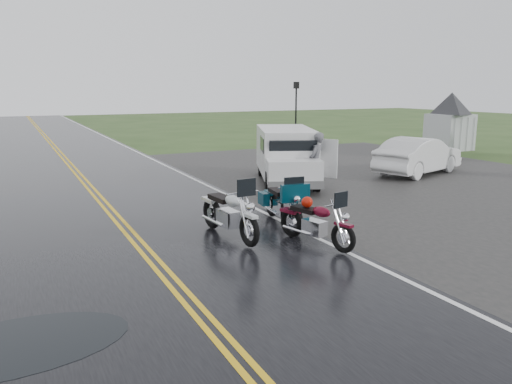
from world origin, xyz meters
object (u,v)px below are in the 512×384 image
lamp_post_far_right (296,116)px  sedan_white (419,156)px  visitor_center (451,107)px  motorcycle_teal (296,207)px  motorcycle_red (344,226)px  van_white (269,163)px  motorcycle_silver (249,217)px  person_at_van (316,163)px

lamp_post_far_right → sedan_white: bearing=-87.5°
visitor_center → lamp_post_far_right: visitor_center is taller
visitor_center → motorcycle_teal: bearing=-147.3°
motorcycle_red → sedan_white: (8.70, 6.84, 0.11)m
motorcycle_red → sedan_white: size_ratio=0.48×
motorcycle_teal → van_white: van_white is taller
motorcycle_teal → van_white: bearing=77.5°
motorcycle_silver → lamp_post_far_right: size_ratio=0.65×
sedan_white → van_white: bearing=77.0°
motorcycle_silver → lamp_post_far_right: 17.65m
van_white → sedan_white: size_ratio=1.16×
motorcycle_silver → motorcycle_red: bearing=-42.9°
person_at_van → sedan_white: size_ratio=0.44×
visitor_center → person_at_van: size_ratio=8.08×
motorcycle_red → motorcycle_silver: size_ratio=0.87×
motorcycle_red → van_white: bearing=62.8°
motorcycle_red → lamp_post_far_right: bearing=49.3°
person_at_van → sedan_white: person_at_van is taller
van_white → person_at_van: size_ratio=2.62×
motorcycle_silver → lamp_post_far_right: lamp_post_far_right is taller
van_white → motorcycle_teal: bearing=-87.5°
visitor_center → lamp_post_far_right: bearing=156.8°
sedan_white → lamp_post_far_right: bearing=-14.9°
motorcycle_red → person_at_van: bearing=48.8°
visitor_center → sedan_white: 9.58m
person_at_van → sedan_white: 5.74m
person_at_van → lamp_post_far_right: lamp_post_far_right is taller
motorcycle_red → sedan_white: sedan_white is taller
person_at_van → sedan_white: (5.63, 1.10, -0.25)m
motorcycle_silver → lamp_post_far_right: bearing=50.9°
motorcycle_red → van_white: size_ratio=0.41×
van_white → sedan_white: van_white is taller
motorcycle_teal → sedan_white: sedan_white is taller
visitor_center → sedan_white: (-7.65, -5.52, -1.66)m
motorcycle_red → sedan_white: bearing=25.1°
motorcycle_red → lamp_post_far_right: lamp_post_far_right is taller
motorcycle_teal → motorcycle_silver: (-1.50, -0.56, 0.07)m
motorcycle_red → lamp_post_far_right: (8.30, 15.81, 1.27)m
motorcycle_teal → motorcycle_silver: bearing=-151.7°
visitor_center → sedan_white: bearing=-144.2°
visitor_center → motorcycle_silver: size_ratio=6.47×
van_white → person_at_van: (1.48, -0.56, -0.03)m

